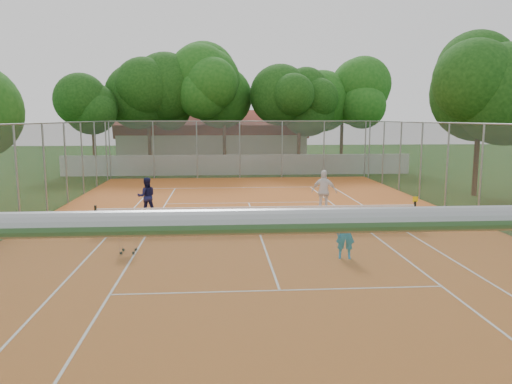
{
  "coord_description": "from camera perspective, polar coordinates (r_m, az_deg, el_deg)",
  "views": [
    {
      "loc": [
        -1.45,
        -18.1,
        4.23
      ],
      "look_at": [
        0.0,
        1.5,
        1.3
      ],
      "focal_mm": 35.0,
      "sensor_mm": 36.0,
      "label": 1
    }
  ],
  "objects": [
    {
      "name": "player_far_right",
      "position": [
        22.4,
        7.79,
        0.05
      ],
      "size": [
        1.22,
        0.83,
        1.92
      ],
      "primitive_type": "imported",
      "rotation": [
        0.0,
        0.0,
        2.79
      ],
      "color": "white",
      "rests_on": "court_pad"
    },
    {
      "name": "ball_hopper",
      "position": [
        16.16,
        -14.44,
        -4.98
      ],
      "size": [
        0.65,
        0.65,
        1.05
      ],
      "primitive_type": "cube",
      "rotation": [
        0.0,
        0.0,
        -0.38
      ],
      "color": "#BBBCC2",
      "rests_on": "court_pad"
    },
    {
      "name": "court_lines",
      "position": [
        18.64,
        0.34,
        -4.57
      ],
      "size": [
        10.98,
        23.78,
        0.01
      ],
      "primitive_type": "cube",
      "color": "white",
      "rests_on": "court_pad"
    },
    {
      "name": "tennis_net",
      "position": [
        18.54,
        0.34,
        -3.1
      ],
      "size": [
        11.88,
        0.1,
        0.98
      ],
      "primitive_type": "cube",
      "color": "black",
      "rests_on": "court_pad"
    },
    {
      "name": "boundary_wall",
      "position": [
        37.29,
        -1.99,
        3.12
      ],
      "size": [
        26.0,
        0.3,
        1.5
      ],
      "primitive_type": "cube",
      "color": "silver",
      "rests_on": "ground"
    },
    {
      "name": "tropical_trees",
      "position": [
        40.14,
        -2.19,
        9.58
      ],
      "size": [
        29.0,
        19.0,
        10.0
      ],
      "primitive_type": "cube",
      "color": "#10360D",
      "rests_on": "ground"
    },
    {
      "name": "clubhouse",
      "position": [
        47.15,
        -4.92,
        5.98
      ],
      "size": [
        16.4,
        9.0,
        4.4
      ],
      "primitive_type": "cube",
      "color": "beige",
      "rests_on": "ground"
    },
    {
      "name": "player_far_left",
      "position": [
        22.26,
        -12.4,
        -0.48
      ],
      "size": [
        0.91,
        0.78,
        1.64
      ],
      "primitive_type": "imported",
      "rotation": [
        0.0,
        0.0,
        3.36
      ],
      "color": "#161944",
      "rests_on": "court_pad"
    },
    {
      "name": "ground",
      "position": [
        18.65,
        0.34,
        -4.63
      ],
      "size": [
        120.0,
        120.0,
        0.0
      ],
      "primitive_type": "plane",
      "color": "#16380F",
      "rests_on": "ground"
    },
    {
      "name": "player_near",
      "position": [
        15.28,
        10.21,
        -4.64
      ],
      "size": [
        0.63,
        0.48,
        1.55
      ],
      "primitive_type": "imported",
      "rotation": [
        0.0,
        0.0,
        -0.21
      ],
      "color": "#1782C3",
      "rests_on": "court_pad"
    },
    {
      "name": "court_pad",
      "position": [
        18.65,
        0.34,
        -4.6
      ],
      "size": [
        18.0,
        34.0,
        0.02
      ],
      "primitive_type": "cube",
      "color": "#C26425",
      "rests_on": "ground"
    },
    {
      "name": "perimeter_fence",
      "position": [
        18.3,
        0.35,
        1.48
      ],
      "size": [
        18.0,
        34.0,
        4.0
      ],
      "primitive_type": "cube",
      "color": "slate",
      "rests_on": "ground"
    }
  ]
}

